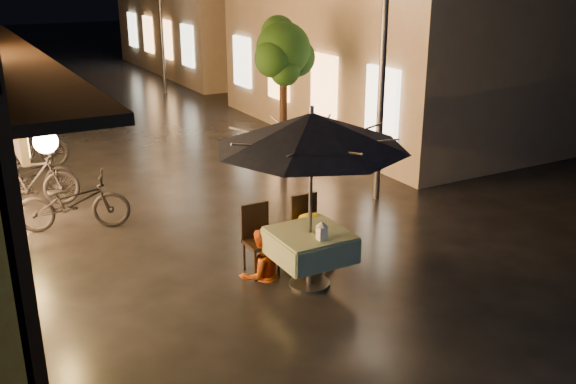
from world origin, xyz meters
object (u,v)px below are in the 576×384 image
cafe_table (310,245)px  patio_umbrella (311,131)px  person_orange (260,231)px  person_yellow (312,215)px  bicycle_0 (73,202)px  streetlamp_near (384,38)px  table_lantern (322,229)px

cafe_table → patio_umbrella: bearing=-90.0°
person_orange → person_yellow: 0.79m
person_orange → patio_umbrella: bearing=125.6°
cafe_table → person_yellow: (0.32, 0.50, 0.19)m
person_orange → bicycle_0: person_orange is taller
cafe_table → person_orange: 0.72m
bicycle_0 → person_yellow: bearing=-121.2°
person_orange → person_yellow: bearing=172.2°
streetlamp_near → bicycle_0: size_ratio=2.36×
person_yellow → person_orange: bearing=6.5°
cafe_table → bicycle_0: bicycle_0 is taller
cafe_table → table_lantern: table_lantern is taller
streetlamp_near → person_yellow: size_ratio=2.71×
cafe_table → person_orange: person_orange is taller
patio_umbrella → bicycle_0: (-2.36, 3.54, -1.68)m
table_lantern → bicycle_0: table_lantern is taller
patio_umbrella → bicycle_0: size_ratio=1.40×
table_lantern → patio_umbrella: bearing=90.0°
streetlamp_near → patio_umbrella: bearing=-140.5°
person_yellow → bicycle_0: 4.07m
patio_umbrella → person_yellow: (0.32, 0.50, -1.37)m
cafe_table → person_yellow: size_ratio=0.63×
streetlamp_near → person_yellow: streetlamp_near is taller
streetlamp_near → bicycle_0: bearing=167.1°
patio_umbrella → person_orange: bearing=129.9°
table_lantern → bicycle_0: bearing=121.6°
person_orange → person_yellow: size_ratio=0.87×
streetlamp_near → person_orange: size_ratio=3.12×
patio_umbrella → person_orange: 1.63m
person_orange → bicycle_0: size_ratio=0.76×
cafe_table → person_orange: (-0.46, 0.55, 0.09)m
streetlamp_near → table_lantern: size_ratio=16.92×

